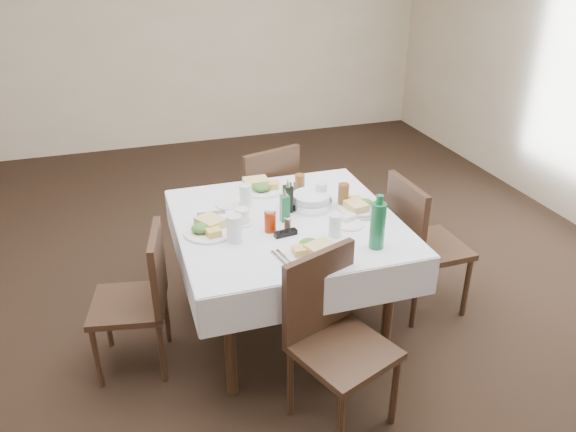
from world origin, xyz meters
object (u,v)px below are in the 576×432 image
(water_e, at_px, (321,193))
(bread_basket, at_px, (311,201))
(dining_table, at_px, (287,233))
(coffee_mug, at_px, (243,217))
(water_s, at_px, (335,226))
(oil_cruet_dark, at_px, (288,198))
(chair_north, at_px, (264,198))
(chair_east, at_px, (418,238))
(chair_west, at_px, (142,292))
(chair_south, at_px, (332,329))
(ketchup_bottle, at_px, (270,221))
(green_bottle, at_px, (378,225))
(water_n, at_px, (246,196))
(oil_cruet_green, at_px, (285,207))
(water_w, at_px, (234,229))

(water_e, height_order, bread_basket, water_e)
(dining_table, xyz_separation_m, coffee_mug, (-0.25, 0.04, 0.13))
(water_s, xyz_separation_m, oil_cruet_dark, (-0.15, 0.36, 0.03))
(chair_north, xyz_separation_m, chair_east, (0.76, -0.85, -0.01))
(chair_north, relative_size, chair_east, 1.01)
(chair_east, relative_size, oil_cruet_dark, 4.37)
(chair_west, height_order, coffee_mug, coffee_mug)
(chair_south, xyz_separation_m, oil_cruet_dark, (0.04, 0.81, 0.34))
(water_s, height_order, ketchup_bottle, ketchup_bottle)
(chair_north, xyz_separation_m, green_bottle, (0.26, -1.24, 0.37))
(water_n, distance_m, green_bottle, 0.87)
(water_e, relative_size, oil_cruet_green, 0.66)
(chair_east, bearing_deg, coffee_mug, 175.28)
(water_w, bearing_deg, bread_basket, 26.60)
(chair_east, xyz_separation_m, water_n, (-1.02, 0.30, 0.31))
(chair_south, distance_m, water_n, 1.03)
(water_s, relative_size, water_w, 0.85)
(water_n, height_order, bread_basket, water_n)
(chair_east, distance_m, green_bottle, 0.73)
(dining_table, distance_m, chair_south, 0.73)
(water_n, relative_size, water_s, 1.07)
(chair_north, distance_m, oil_cruet_dark, 0.77)
(chair_east, height_order, coffee_mug, chair_east)
(dining_table, relative_size, water_n, 9.29)
(oil_cruet_green, bearing_deg, oil_cruet_dark, 63.17)
(dining_table, bearing_deg, oil_cruet_dark, 69.16)
(water_e, xyz_separation_m, oil_cruet_green, (-0.28, -0.16, 0.02))
(chair_north, bearing_deg, bread_basket, -81.17)
(water_n, relative_size, coffee_mug, 1.08)
(chair_west, xyz_separation_m, water_s, (1.04, -0.20, 0.35))
(chair_south, xyz_separation_m, bread_basket, (0.19, 0.83, 0.29))
(water_w, relative_size, ketchup_bottle, 1.09)
(dining_table, bearing_deg, water_n, 125.81)
(coffee_mug, bearing_deg, chair_south, -71.41)
(ketchup_bottle, relative_size, green_bottle, 0.46)
(water_w, bearing_deg, coffee_mug, 64.28)
(bread_basket, bearing_deg, chair_south, -102.82)
(chair_west, bearing_deg, ketchup_bottle, -3.35)
(bread_basket, xyz_separation_m, ketchup_bottle, (-0.32, -0.22, 0.03))
(water_s, relative_size, green_bottle, 0.43)
(green_bottle, bearing_deg, water_w, 157.09)
(water_s, relative_size, bread_basket, 0.51)
(chair_north, relative_size, oil_cruet_dark, 4.42)
(chair_south, height_order, ketchup_bottle, ketchup_bottle)
(water_w, distance_m, green_bottle, 0.75)
(dining_table, relative_size, water_s, 9.96)
(water_e, height_order, green_bottle, green_bottle)
(water_w, relative_size, coffee_mug, 1.19)
(chair_north, relative_size, oil_cruet_green, 4.66)
(oil_cruet_dark, bearing_deg, water_n, 144.97)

